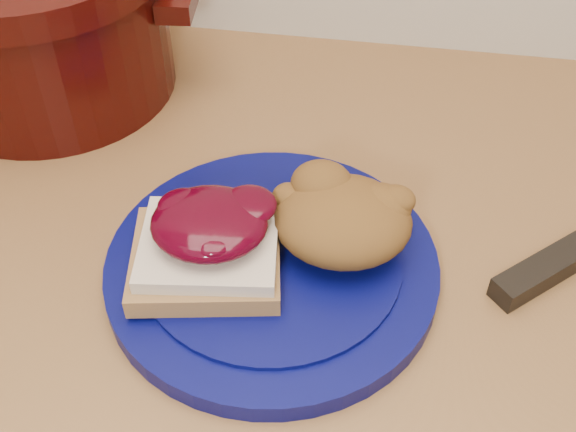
# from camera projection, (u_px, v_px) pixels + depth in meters

# --- Properties ---
(plate) EXTENTS (0.29, 0.29, 0.02)m
(plate) POSITION_uv_depth(u_px,v_px,m) (272.00, 267.00, 0.59)
(plate) COLOR #05074A
(plate) RESTS_ON wood_countertop
(sandwich) EXTENTS (0.13, 0.12, 0.06)m
(sandwich) POSITION_uv_depth(u_px,v_px,m) (208.00, 242.00, 0.56)
(sandwich) COLOR olive
(sandwich) RESTS_ON plate
(stuffing_mound) EXTENTS (0.12, 0.10, 0.06)m
(stuffing_mound) POSITION_uv_depth(u_px,v_px,m) (343.00, 221.00, 0.57)
(stuffing_mound) COLOR brown
(stuffing_mound) RESTS_ON plate
(dutch_oven) EXTENTS (0.33, 0.30, 0.17)m
(dutch_oven) POSITION_uv_depth(u_px,v_px,m) (39.00, 18.00, 0.73)
(dutch_oven) COLOR black
(dutch_oven) RESTS_ON wood_countertop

